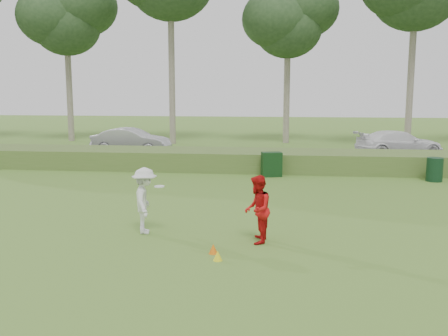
# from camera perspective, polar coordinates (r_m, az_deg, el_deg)

# --- Properties ---
(ground) EXTENTS (120.00, 120.00, 0.00)m
(ground) POSITION_cam_1_polar(r_m,az_deg,el_deg) (12.44, -2.26, -8.78)
(ground) COLOR #426E24
(ground) RESTS_ON ground
(reed_strip) EXTENTS (80.00, 3.00, 0.90)m
(reed_strip) POSITION_cam_1_polar(r_m,az_deg,el_deg) (24.01, 2.32, 0.93)
(reed_strip) COLOR #456428
(reed_strip) RESTS_ON ground
(park_road) EXTENTS (80.00, 6.00, 0.06)m
(park_road) POSITION_cam_1_polar(r_m,az_deg,el_deg) (29.01, 3.12, 1.47)
(park_road) COLOR #2D2D2D
(park_road) RESTS_ON ground
(tree_2) EXTENTS (6.50, 6.50, 12.00)m
(tree_2) POSITION_cam_1_polar(r_m,az_deg,el_deg) (39.43, -17.62, 16.07)
(tree_2) COLOR gray
(tree_2) RESTS_ON ground
(tree_4) EXTENTS (6.24, 6.24, 11.50)m
(tree_4) POSITION_cam_1_polar(r_m,az_deg,el_deg) (36.52, 7.34, 16.41)
(tree_4) COLOR gray
(tree_4) RESTS_ON ground
(player_white) EXTENTS (0.98, 1.26, 1.76)m
(player_white) POSITION_cam_1_polar(r_m,az_deg,el_deg) (13.40, -9.03, -3.70)
(player_white) COLOR silver
(player_white) RESTS_ON ground
(player_red) EXTENTS (0.66, 0.84, 1.70)m
(player_red) POSITION_cam_1_polar(r_m,az_deg,el_deg) (12.42, 3.83, -4.74)
(player_red) COLOR red
(player_red) RESTS_ON ground
(cone_orange) EXTENTS (0.21, 0.21, 0.23)m
(cone_orange) POSITION_cam_1_polar(r_m,az_deg,el_deg) (11.77, -1.24, -9.22)
(cone_orange) COLOR orange
(cone_orange) RESTS_ON ground
(cone_yellow) EXTENTS (0.21, 0.21, 0.23)m
(cone_yellow) POSITION_cam_1_polar(r_m,az_deg,el_deg) (11.32, -0.73, -9.98)
(cone_yellow) COLOR yellow
(cone_yellow) RESTS_ON ground
(utility_cabinet) EXTENTS (0.97, 0.74, 1.08)m
(utility_cabinet) POSITION_cam_1_polar(r_m,az_deg,el_deg) (22.07, 5.46, 0.42)
(utility_cabinet) COLOR black
(utility_cabinet) RESTS_ON ground
(trash_bin) EXTENTS (0.85, 0.85, 1.00)m
(trash_bin) POSITION_cam_1_polar(r_m,az_deg,el_deg) (22.58, 22.93, -0.16)
(trash_bin) COLOR black
(trash_bin) RESTS_ON ground
(car_mid) EXTENTS (4.65, 1.85, 1.50)m
(car_mid) POSITION_cam_1_polar(r_m,az_deg,el_deg) (29.94, -10.55, 3.07)
(car_mid) COLOR #B8B8BC
(car_mid) RESTS_ON park_road
(car_right) EXTENTS (5.23, 3.01, 1.42)m
(car_right) POSITION_cam_1_polar(r_m,az_deg,el_deg) (30.19, 19.38, 2.69)
(car_right) COLOR white
(car_right) RESTS_ON park_road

